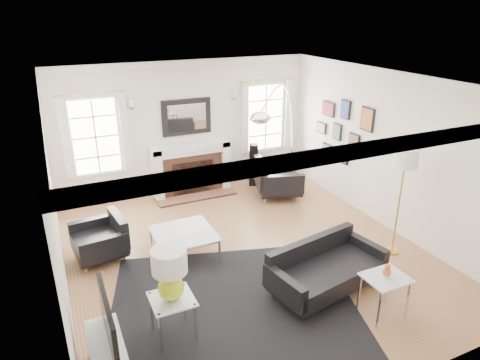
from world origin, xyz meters
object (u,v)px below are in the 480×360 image
fireplace (191,169)px  sofa (324,269)px  armchair_left (102,240)px  armchair_right (275,180)px  gourd_lamp (170,271)px  arc_floor_lamp (278,138)px  coffee_table (184,234)px

fireplace → sofa: 4.08m
fireplace → armchair_left: 2.86m
armchair_right → sofa: bearing=-106.8°
fireplace → sofa: (0.61, -4.03, -0.24)m
armchair_right → gourd_lamp: gourd_lamp is taller
armchair_right → gourd_lamp: size_ratio=1.83×
armchair_left → armchair_right: size_ratio=0.77×
fireplace → arc_floor_lamp: arc_floor_lamp is taller
coffee_table → gourd_lamp: (-0.69, -1.71, 0.55)m
fireplace → gourd_lamp: 4.42m
fireplace → armchair_right: 1.80m
armchair_left → coffee_table: 1.30m
armchair_left → armchair_right: 3.81m
coffee_table → arc_floor_lamp: size_ratio=0.38×
sofa → armchair_left: bearing=142.0°
gourd_lamp → arc_floor_lamp: bearing=44.0°
fireplace → gourd_lamp: bearing=-111.8°
armchair_left → coffee_table: bearing=-22.4°
sofa → armchair_right: armchair_right is taller
fireplace → gourd_lamp: (-1.63, -4.08, 0.40)m
fireplace → sofa: fireplace is taller
fireplace → armchair_right: size_ratio=1.40×
fireplace → coffee_table: bearing=-111.6°
sofa → fireplace: bearing=98.5°
gourd_lamp → arc_floor_lamp: (3.10, 2.99, 0.41)m
fireplace → gourd_lamp: gourd_lamp is taller
fireplace → coffee_table: fireplace is taller
arc_floor_lamp → armchair_left: bearing=-167.6°
armchair_right → arc_floor_lamp: arc_floor_lamp is taller
sofa → arc_floor_lamp: size_ratio=0.73×
arc_floor_lamp → fireplace: bearing=143.5°
fireplace → coffee_table: size_ratio=1.78×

